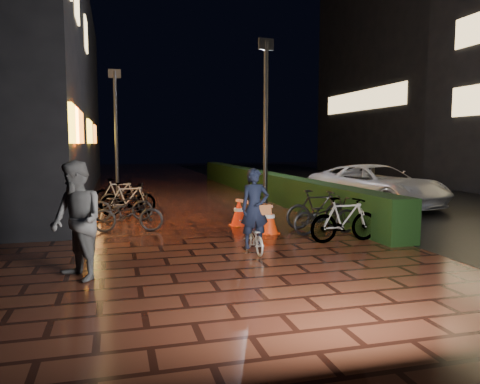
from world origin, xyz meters
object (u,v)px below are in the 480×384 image
object	(u,v)px
traffic_barrier	(253,216)
cart_assembly	(253,192)
cyclist	(254,222)
van	(376,186)
bystander_person	(77,221)

from	to	relation	value
traffic_barrier	cart_assembly	distance (m)	4.33
traffic_barrier	cyclist	bearing A→B (deg)	-106.22
van	traffic_barrier	xyz separation A→B (m)	(-5.30, -3.07, -0.37)
bystander_person	traffic_barrier	world-z (taller)	bystander_person
cyclist	cart_assembly	bearing A→B (deg)	73.68
van	cart_assembly	distance (m)	4.23
bystander_person	cyclist	distance (m)	3.41
van	traffic_barrier	bearing A→B (deg)	-167.12
van	traffic_barrier	size ratio (longest dim) A/B	2.97
bystander_person	van	distance (m)	11.31
van	cart_assembly	world-z (taller)	van
traffic_barrier	cart_assembly	size ratio (longest dim) A/B	1.81
bystander_person	van	world-z (taller)	bystander_person
bystander_person	cart_assembly	xyz separation A→B (m)	(5.14, 7.62, -0.46)
bystander_person	traffic_barrier	size ratio (longest dim) A/B	1.10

